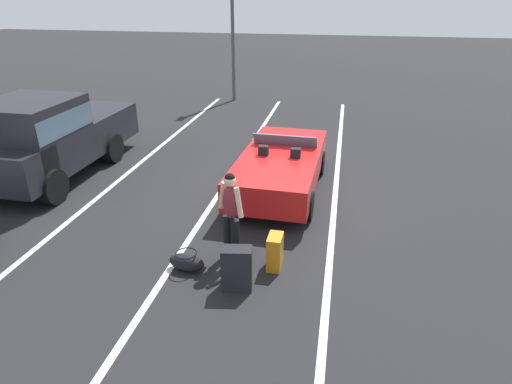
# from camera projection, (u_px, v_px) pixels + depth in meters

# --- Properties ---
(ground_plane) EXTENTS (80.00, 80.00, 0.00)m
(ground_plane) POSITION_uv_depth(u_px,v_px,m) (280.00, 190.00, 10.46)
(ground_plane) COLOR black
(lot_line_near) EXTENTS (18.00, 0.12, 0.01)m
(lot_line_near) POSITION_uv_depth(u_px,v_px,m) (335.00, 195.00, 10.22)
(lot_line_near) COLOR silver
(lot_line_near) RESTS_ON ground_plane
(lot_line_mid) EXTENTS (18.00, 0.12, 0.01)m
(lot_line_mid) POSITION_uv_depth(u_px,v_px,m) (224.00, 185.00, 10.71)
(lot_line_mid) COLOR silver
(lot_line_mid) RESTS_ON ground_plane
(lot_line_far) EXTENTS (18.00, 0.12, 0.01)m
(lot_line_far) POSITION_uv_depth(u_px,v_px,m) (123.00, 177.00, 11.19)
(lot_line_far) COLOR silver
(lot_line_far) RESTS_ON ground_plane
(convertible_car) EXTENTS (4.20, 1.94, 1.24)m
(convertible_car) POSITION_uv_depth(u_px,v_px,m) (282.00, 164.00, 10.39)
(convertible_car) COLOR red
(convertible_car) RESTS_ON ground_plane
(suitcase_large_black) EXTENTS (0.37, 0.52, 0.74)m
(suitcase_large_black) POSITION_uv_depth(u_px,v_px,m) (237.00, 268.00, 6.89)
(suitcase_large_black) COLOR black
(suitcase_large_black) RESTS_ON ground_plane
(suitcase_medium_bright) EXTENTS (0.40, 0.24, 0.62)m
(suitcase_medium_bright) POSITION_uv_depth(u_px,v_px,m) (275.00, 252.00, 7.43)
(suitcase_medium_bright) COLOR orange
(suitcase_medium_bright) RESTS_ON ground_plane
(duffel_bag) EXTENTS (0.41, 0.67, 0.34)m
(duffel_bag) POSITION_uv_depth(u_px,v_px,m) (187.00, 262.00, 7.43)
(duffel_bag) COLOR black
(duffel_bag) RESTS_ON ground_plane
(traveler_person) EXTENTS (0.41, 0.55, 1.65)m
(traveler_person) POSITION_uv_depth(u_px,v_px,m) (231.00, 212.00, 7.42)
(traveler_person) COLOR black
(traveler_person) RESTS_ON ground_plane
(parked_pickup_truck_near) EXTENTS (5.01, 2.11, 2.10)m
(parked_pickup_truck_near) POSITION_uv_depth(u_px,v_px,m) (47.00, 136.00, 10.69)
(parked_pickup_truck_near) COLOR black
(parked_pickup_truck_near) RESTS_ON ground_plane
(parking_lamp_post) EXTENTS (0.50, 0.24, 5.86)m
(parking_lamp_post) POSITION_uv_depth(u_px,v_px,m) (232.00, 18.00, 17.55)
(parking_lamp_post) COLOR #4C4C51
(parking_lamp_post) RESTS_ON ground_plane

